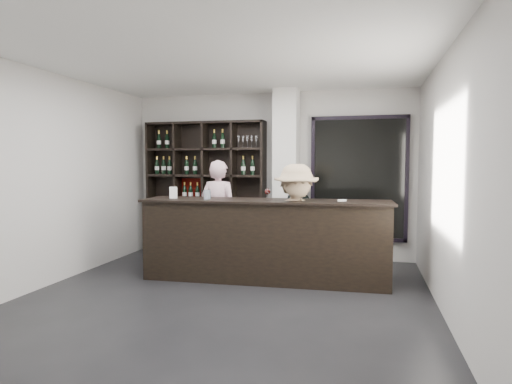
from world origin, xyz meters
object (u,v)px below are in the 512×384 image
(wine_shelf, at_px, (205,188))
(customer, at_px, (296,224))
(tasting_counter, at_px, (265,240))
(taster_pink, at_px, (219,213))
(taster_black, at_px, (293,217))

(wine_shelf, xyz_separation_m, customer, (1.90, -1.52, -0.37))
(tasting_counter, xyz_separation_m, taster_pink, (-0.94, 0.75, 0.28))
(wine_shelf, distance_m, taster_black, 1.71)
(wine_shelf, distance_m, customer, 2.46)
(wine_shelf, relative_size, tasting_counter, 0.69)
(taster_black, height_order, customer, customer)
(wine_shelf, xyz_separation_m, taster_black, (1.64, -0.17, -0.44))
(wine_shelf, bearing_deg, taster_black, -5.74)
(tasting_counter, height_order, customer, customer)
(taster_black, distance_m, customer, 1.38)
(taster_pink, height_order, taster_black, taster_pink)
(wine_shelf, height_order, tasting_counter, wine_shelf)
(taster_pink, height_order, customer, taster_pink)
(taster_black, bearing_deg, tasting_counter, 59.42)
(taster_pink, distance_m, taster_black, 1.27)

